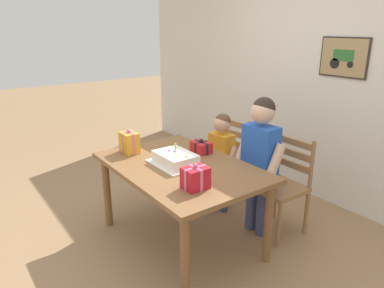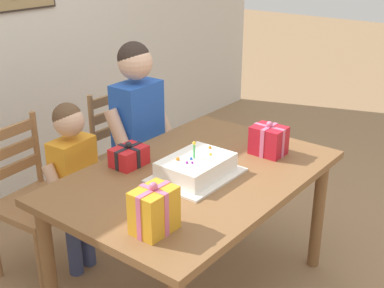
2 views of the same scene
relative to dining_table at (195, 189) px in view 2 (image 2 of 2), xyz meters
name	(u,v)px [view 2 (image 2 of 2)]	position (x,y,z in m)	size (l,w,h in m)	color
dining_table	(195,189)	(0.00, 0.00, 0.00)	(1.47, 0.98, 0.75)	brown
birthday_cake	(196,168)	(-0.03, -0.03, 0.14)	(0.44, 0.34, 0.19)	white
gift_box_red_large	(269,140)	(0.44, -0.17, 0.17)	(0.15, 0.18, 0.19)	red
gift_box_beside_cake	(129,156)	(-0.14, 0.33, 0.14)	(0.19, 0.14, 0.14)	red
gift_box_corner_small	(154,210)	(-0.54, -0.20, 0.19)	(0.19, 0.14, 0.23)	gold
chair_left	(33,200)	(-0.40, 0.87, -0.19)	(0.46, 0.46, 0.92)	#996B42
chair_right	(130,156)	(0.39, 0.87, -0.19)	(0.43, 0.43, 0.92)	#996B42
child_older	(138,123)	(0.28, 0.67, 0.13)	(0.47, 0.27, 1.30)	#38426B
child_younger	(74,174)	(-0.24, 0.67, -0.02)	(0.39, 0.23, 1.05)	#38426B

